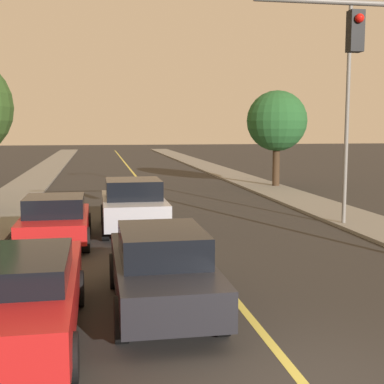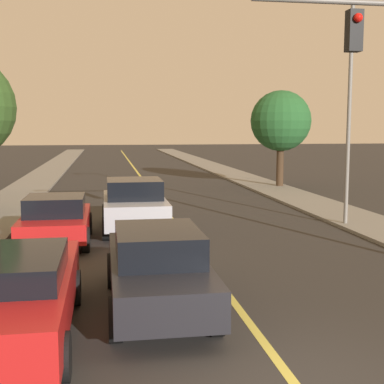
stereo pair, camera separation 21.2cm
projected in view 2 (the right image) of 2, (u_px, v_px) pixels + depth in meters
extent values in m
cube|color=#2D2B28|center=(136.00, 171.00, 42.28)|extent=(10.94, 80.00, 0.01)
cube|color=#D1C14C|center=(136.00, 171.00, 42.28)|extent=(0.16, 76.00, 0.00)
cube|color=gray|center=(49.00, 172.00, 41.20)|extent=(2.50, 80.00, 0.12)
cube|color=gray|center=(219.00, 169.00, 43.36)|extent=(2.50, 80.00, 0.12)
cube|color=black|center=(157.00, 273.00, 10.19)|extent=(1.74, 4.84, 0.65)
cube|color=black|center=(158.00, 244.00, 9.93)|extent=(1.53, 2.18, 0.56)
cylinder|color=black|center=(112.00, 270.00, 11.56)|extent=(0.22, 0.76, 0.76)
cylinder|color=black|center=(188.00, 267.00, 11.83)|extent=(0.22, 0.76, 0.76)
cylinder|color=black|center=(115.00, 319.00, 8.63)|extent=(0.22, 0.76, 0.76)
cylinder|color=black|center=(216.00, 314.00, 8.89)|extent=(0.22, 0.76, 0.76)
cube|color=#A5A8B2|center=(134.00, 209.00, 17.83)|extent=(2.00, 4.45, 0.78)
cube|color=black|center=(134.00, 189.00, 17.57)|extent=(1.76, 2.00, 0.62)
cylinder|color=black|center=(106.00, 214.00, 19.07)|extent=(0.22, 0.73, 0.73)
cylinder|color=black|center=(159.00, 213.00, 19.38)|extent=(0.22, 0.73, 0.73)
cylinder|color=black|center=(106.00, 229.00, 16.37)|extent=(0.22, 0.73, 0.73)
cylinder|color=black|center=(167.00, 227.00, 16.67)|extent=(0.22, 0.73, 0.73)
cube|color=red|center=(16.00, 297.00, 8.68)|extent=(1.76, 5.16, 0.74)
cube|color=black|center=(13.00, 266.00, 8.40)|extent=(1.55, 2.32, 0.40)
cylinder|color=black|center=(75.00, 288.00, 10.42)|extent=(0.22, 0.69, 0.69)
cylinder|color=black|center=(62.00, 357.00, 7.29)|extent=(0.22, 0.69, 0.69)
cube|color=red|center=(56.00, 223.00, 15.90)|extent=(1.90, 4.12, 0.55)
cube|color=black|center=(55.00, 205.00, 15.67)|extent=(1.67, 1.85, 0.55)
cylinder|color=black|center=(31.00, 225.00, 17.03)|extent=(0.22, 0.71, 0.71)
cylinder|color=black|center=(88.00, 223.00, 17.32)|extent=(0.22, 0.71, 0.71)
cylinder|color=black|center=(18.00, 242.00, 14.53)|extent=(0.22, 0.71, 0.71)
cylinder|color=black|center=(86.00, 240.00, 14.82)|extent=(0.22, 0.71, 0.71)
cylinder|color=slate|center=(366.00, 3.00, 11.74)|extent=(5.20, 0.12, 0.12)
cube|color=black|center=(354.00, 31.00, 11.77)|extent=(0.32, 0.28, 0.90)
sphere|color=red|center=(358.00, 18.00, 11.56)|extent=(0.20, 0.20, 0.20)
cylinder|color=slate|center=(349.00, 108.00, 18.25)|extent=(0.14, 0.14, 7.98)
cylinder|color=#3D2B1C|center=(280.00, 164.00, 30.55)|extent=(0.41, 0.41, 2.50)
sphere|color=#235628|center=(281.00, 121.00, 30.25)|extent=(3.43, 3.43, 3.43)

